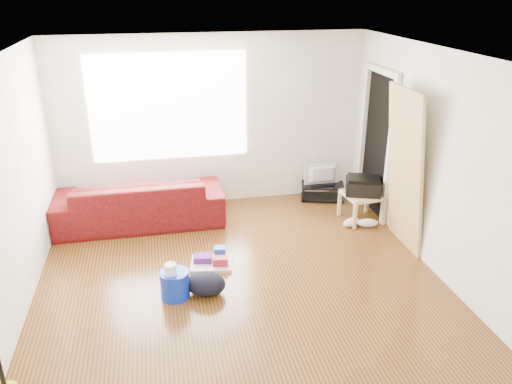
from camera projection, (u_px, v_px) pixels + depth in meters
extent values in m
cube|color=#402511|center=(244.00, 291.00, 5.48)|extent=(4.50, 5.00, 0.01)
cube|color=white|center=(241.00, 58.00, 4.50)|extent=(4.50, 5.00, 0.01)
cube|color=silver|center=(212.00, 122.00, 7.24)|extent=(4.50, 0.01, 2.50)
cube|color=silver|center=(325.00, 355.00, 2.74)|extent=(4.50, 0.01, 2.50)
cube|color=silver|center=(2.00, 205.00, 4.57)|extent=(0.01, 5.00, 2.50)
cube|color=silver|center=(446.00, 170.00, 5.41)|extent=(0.01, 5.00, 2.50)
cube|color=white|center=(169.00, 107.00, 7.02)|extent=(2.20, 0.01, 1.50)
cube|color=silver|center=(389.00, 156.00, 6.63)|extent=(0.06, 0.08, 2.00)
cube|color=silver|center=(363.00, 136.00, 7.44)|extent=(0.06, 0.08, 2.00)
cube|color=silver|center=(383.00, 71.00, 6.63)|extent=(0.06, 0.98, 0.08)
cube|color=black|center=(378.00, 145.00, 7.04)|extent=(0.01, 0.86, 1.98)
imported|color=#440500|center=(142.00, 222.00, 7.03)|extent=(2.28, 0.89, 0.66)
cube|color=black|center=(322.00, 197.00, 7.78)|extent=(0.72, 0.53, 0.02)
cube|color=black|center=(323.00, 185.00, 7.70)|extent=(0.72, 0.53, 0.02)
cylinder|color=black|center=(304.00, 195.00, 7.62)|extent=(0.02, 0.02, 0.24)
cylinder|color=black|center=(303.00, 187.00, 7.90)|extent=(0.02, 0.02, 0.24)
cylinder|color=black|center=(342.00, 196.00, 7.58)|extent=(0.02, 0.02, 0.24)
cylinder|color=black|center=(341.00, 188.00, 7.86)|extent=(0.02, 0.02, 0.24)
imported|color=black|center=(323.00, 175.00, 7.63)|extent=(0.56, 0.07, 0.32)
cube|color=tan|center=(362.00, 195.00, 6.97)|extent=(0.55, 0.55, 0.04)
cube|color=tan|center=(355.00, 217.00, 6.79)|extent=(0.04, 0.04, 0.36)
cube|color=tan|center=(339.00, 204.00, 7.18)|extent=(0.04, 0.04, 0.36)
cube|color=tan|center=(384.00, 212.00, 6.92)|extent=(0.04, 0.04, 0.36)
cube|color=tan|center=(367.00, 200.00, 7.31)|extent=(0.04, 0.04, 0.36)
cube|color=black|center=(363.00, 187.00, 6.92)|extent=(0.57, 0.50, 0.20)
cube|color=black|center=(364.00, 178.00, 6.87)|extent=(0.51, 0.44, 0.05)
cylinder|color=#0C29BD|center=(176.00, 297.00, 5.39)|extent=(0.37, 0.37, 0.31)
cylinder|color=white|center=(171.00, 282.00, 5.27)|extent=(0.13, 0.13, 0.12)
cube|color=silver|center=(212.00, 263.00, 5.98)|extent=(0.55, 0.47, 0.04)
cube|color=#AD242F|center=(220.00, 261.00, 5.90)|extent=(0.19, 0.15, 0.10)
cube|color=#551775|center=(203.00, 258.00, 5.98)|extent=(0.24, 0.19, 0.08)
cube|color=blue|center=(220.00, 252.00, 6.05)|extent=(0.16, 0.14, 0.14)
ellipsoid|color=black|center=(206.00, 293.00, 5.44)|extent=(0.53, 0.48, 0.24)
ellipsoid|color=silver|center=(351.00, 222.00, 6.90)|extent=(0.32, 0.24, 0.12)
ellipsoid|color=silver|center=(368.00, 223.00, 6.89)|extent=(0.31, 0.18, 0.12)
cube|color=tan|center=(396.00, 243.00, 6.47)|extent=(0.25, 0.81, 2.03)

